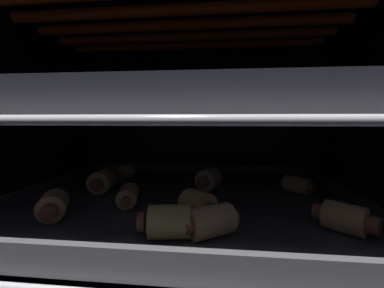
{
  "coord_description": "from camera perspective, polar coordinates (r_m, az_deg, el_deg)",
  "views": [
    {
      "loc": [
        4.5,
        -34.75,
        22.21
      ],
      "look_at": [
        0.0,
        6.96,
        18.16
      ],
      "focal_mm": 23.67,
      "sensor_mm": 36.0,
      "label": 1
    }
  ],
  "objects": [
    {
      "name": "pig_in_blanket_lower_1",
      "position": [
        0.3,
        31.14,
        -14.06
      ],
      "size": [
        5.37,
        4.97,
        2.89
      ],
      "rotation": [
        0.0,
        0.0,
        0.86
      ],
      "color": "#E9B372",
      "rests_on": "baking_tray_lower"
    },
    {
      "name": "baking_tray_upper",
      "position": [
        0.35,
        -1.23,
        7.18
      ],
      "size": [
        44.02,
        35.84,
        2.91
      ],
      "color": "silver",
      "rests_on": "oven_rack_upper"
    },
    {
      "name": "ground_plane",
      "position": [
        0.42,
        -1.15,
        -27.55
      ],
      "size": [
        54.56,
        44.39,
        1.2
      ],
      "primitive_type": "cube",
      "color": "black"
    },
    {
      "name": "pig_in_blanket_upper_0",
      "position": [
        0.22,
        6.88,
        12.25
      ],
      "size": [
        5.69,
        3.8,
        2.58
      ],
      "rotation": [
        0.0,
        0.0,
        2.0
      ],
      "color": "#E3BA71",
      "rests_on": "baking_tray_upper"
    },
    {
      "name": "oven_rack_lower",
      "position": [
        0.37,
        -1.19,
        -13.92
      ],
      "size": [
        49.78,
        41.15,
        0.7
      ],
      "color": "#B7B7BC"
    },
    {
      "name": "pig_in_blanket_upper_8",
      "position": [
        0.25,
        36.14,
        10.46
      ],
      "size": [
        5.69,
        3.02,
        2.61
      ],
      "rotation": [
        0.0,
        0.0,
        4.81
      ],
      "color": "#E3B87D",
      "rests_on": "baking_tray_upper"
    },
    {
      "name": "pig_in_blanket_lower_5",
      "position": [
        0.49,
        -15.21,
        -6.12
      ],
      "size": [
        3.92,
        4.84,
        2.57
      ],
      "rotation": [
        0.0,
        0.0,
        2.52
      ],
      "color": "#E0B370",
      "rests_on": "baking_tray_lower"
    },
    {
      "name": "pig_in_blanket_upper_3",
      "position": [
        0.26,
        -16.95,
        11.41
      ],
      "size": [
        5.39,
        4.73,
        2.98
      ],
      "rotation": [
        0.0,
        0.0,
        0.9
      ],
      "color": "#D5B885",
      "rests_on": "baking_tray_upper"
    },
    {
      "name": "oven_ceiling",
      "position": [
        0.38,
        -1.28,
        29.19
      ],
      "size": [
        54.56,
        44.39,
        1.2
      ],
      "primitive_type": "cube",
      "color": "black"
    },
    {
      "name": "pig_in_blanket_lower_3",
      "position": [
        0.25,
        4.31,
        -16.96
      ],
      "size": [
        5.53,
        4.75,
        2.93
      ],
      "rotation": [
        0.0,
        0.0,
        2.17
      ],
      "color": "#E2B77D",
      "rests_on": "baking_tray_lower"
    },
    {
      "name": "pig_in_blanket_upper_4",
      "position": [
        0.29,
        -1.67,
        10.54
      ],
      "size": [
        5.91,
        3.58,
        2.6
      ],
      "rotation": [
        0.0,
        0.0,
        4.41
      ],
      "color": "#DCBA86",
      "rests_on": "baking_tray_upper"
    },
    {
      "name": "pig_in_blanket_lower_0",
      "position": [
        0.41,
        -19.68,
        -7.92
      ],
      "size": [
        3.67,
        5.01,
        3.37
      ],
      "rotation": [
        0.0,
        0.0,
        0.1
      ],
      "color": "#DBBF7B",
      "rests_on": "baking_tray_lower"
    },
    {
      "name": "pig_in_blanket_upper_6",
      "position": [
        0.34,
        17.06,
        10.05
      ],
      "size": [
        6.06,
        4.32,
        3.21
      ],
      "rotation": [
        0.0,
        0.0,
        1.88
      ],
      "color": "#DAB96F",
      "rests_on": "baking_tray_upper"
    },
    {
      "name": "pig_in_blanket_upper_10",
      "position": [
        0.46,
        -11.47,
        9.06
      ],
      "size": [
        6.37,
        3.74,
        3.29
      ],
      "rotation": [
        0.0,
        0.0,
        4.83
      ],
      "color": "#EABF74",
      "rests_on": "baking_tray_upper"
    },
    {
      "name": "pig_in_blanket_lower_7",
      "position": [
        0.29,
        1.28,
        -13.58
      ],
      "size": [
        4.52,
        4.49,
        3.16
      ],
      "rotation": [
        0.0,
        0.0,
        3.94
      ],
      "color": "#E8BF71",
      "rests_on": "baking_tray_lower"
    },
    {
      "name": "pig_in_blanket_upper_7",
      "position": [
        0.39,
        2.55,
        9.41
      ],
      "size": [
        5.5,
        4.27,
        2.82
      ],
      "rotation": [
        0.0,
        0.0,
        2.04
      ],
      "color": "#D6C579",
      "rests_on": "baking_tray_upper"
    },
    {
      "name": "oven_rack_upper",
      "position": [
        0.35,
        -1.23,
        5.46
      ],
      "size": [
        49.82,
        41.15,
        0.75
      ],
      "color": "#B7B7BC"
    },
    {
      "name": "pig_in_blanket_lower_8",
      "position": [
        0.25,
        -5.97,
        -16.96
      ],
      "size": [
        5.3,
        3.64,
        3.13
      ],
      "rotation": [
        0.0,
        0.0,
        1.71
      ],
      "color": "#DCC670",
      "rests_on": "baking_tray_lower"
    },
    {
      "name": "pig_in_blanket_upper_5",
      "position": [
        0.43,
        22.44,
        8.57
      ],
      "size": [
        3.19,
        5.41,
        2.62
      ],
      "rotation": [
        0.0,
        0.0,
        3.32
      ],
      "color": "#D4C770",
      "rests_on": "baking_tray_upper"
    },
    {
      "name": "heating_element",
      "position": [
        0.37,
        -1.27,
        25.32
      ],
      "size": [
        41.73,
        19.85,
        1.37
      ],
      "color": "#F25919"
    },
    {
      "name": "pig_in_blanket_lower_6",
      "position": [
        0.4,
        3.74,
        -7.92
      ],
      "size": [
        4.21,
        5.41,
        3.25
      ],
      "rotation": [
        0.0,
        0.0,
        5.92
      ],
      "color": "#DDB085",
      "rests_on": "baking_tray_lower"
    },
    {
      "name": "pig_in_blanket_upper_9",
      "position": [
        0.29,
        12.3,
        10.86
      ],
      "size": [
        5.43,
        3.08,
        3.0
      ],
      "rotation": [
        0.0,
        0.0,
        1.55
      ],
      "color": "#D9B179",
      "rests_on": "baking_tray_upper"
    },
    {
      "name": "pig_in_blanket_lower_4",
      "position": [
        0.34,
        -14.23,
        -11.19
      ],
      "size": [
        3.35,
        5.9,
        2.49
      ],
      "rotation": [
        0.0,
        0.0,
        3.38
      ],
      "color": "#EAB67C",
      "rests_on": "baking_tray_lower"
    },
    {
      "name": "baking_tray_lower",
      "position": [
        0.37,
        -1.19,
        -12.41
      ],
      "size": [
        44.02,
        35.84,
        2.68
      ],
      "color": "#4C4C51",
      "rests_on": "oven_rack_lower"
    },
    {
      "name": "oven_wall_back",
      "position": [
        0.57,
        1.59,
        1.74
      ],
      "size": [
        54.56,
        1.2,
        36.98
      ],
      "primitive_type": "cube",
      "color": "black",
      "rests_on": "ground_plane"
    },
    {
      "name": "pig_in_blanket_upper_11",
      "position": [
        0.41,
        -18.96,
        8.78
      ],
      "size": [
        3.46,
        5.32,
        2.52
      ],
      "rotation": [
        0.0,
        0.0,
        0.36
      ],
      "color": "#E0BA7D",
      "rests_on": "baking_tray_upper"
    },
    {
      "name": "oven_wall_left",
      "position": [
        0.47,
        -35.61,
        -0.08
      ],
      "size": [
        1.2,
        41.99,
        36.98
      ],
      "primitive_type": "cube",
      "color": "black",
      "rests_on": "ground_plane"
    },
    {
      "name": "pig_in_blanket_upper_1",
      "position": [
        0.45,
        -25.03,
        8.65
      ],
      "size": [
        5.42,
        4.75,
        3.21
      ],
      "rotation": [
        0.0,
        0.0,
        5.3
      ],
      "color": "#EAB483",
      "rests_on": "baking_tray_upper"
    },
    {
      "name": "pig_in_blanket_upper_2",
      "position": [
        0.3,
        -9.66,
        10.95
      ],
      "size": [
        4.82,
        5.2,
        3.29
      ],
      "rotation": [
        0.0,
        0.0,
        0.62
      ],
      "color": "#D5B378",
      "rests_on": "baking_tray_upper"
    },
    {
      "name": "pig_in_blanket_lower_2",
      "position": [
        0.41,
        22.64,
        -8.47
      ],
      "size": [
        4.56,
        4.22,
        2.49
      ],
      "rotation": [
        0.0,
        0.0,
        4.0
      ],
      "color": "#DFB276",
      "rests_on": "baking_tray_lower"
    },
    {
      "name": "pig_in_blanket_lower_9",
      "position": [
        0.33,
        -28.86,
        -12.02
      ],
      "size": [
        4.14,
        5.86,
        2.95
      ],
      "rotation": [
        0.0,
        0.0,
        3.59
      ],
      "color": "#E2B379",
      "rests_on": "baking_tray_lower"
    }
  ]
}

